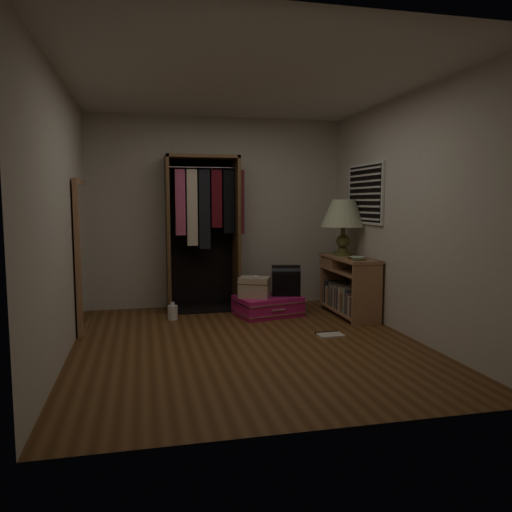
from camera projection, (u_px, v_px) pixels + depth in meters
name	position (u px, v px, depth m)	size (l,w,h in m)	color
ground	(248.00, 344.00, 5.11)	(4.00, 4.00, 0.00)	#573419
room_walls	(254.00, 197.00, 5.01)	(3.52, 4.02, 2.60)	beige
console_bookshelf	(348.00, 284.00, 6.42)	(0.42, 1.12, 0.75)	#9C6E4B
open_wardrobe	(205.00, 220.00, 6.65)	(1.03, 0.50, 2.05)	brown
floor_mirror	(82.00, 255.00, 5.61)	(0.06, 0.80, 1.70)	#A97652
pink_suitcase	(268.00, 306.00, 6.40)	(0.92, 0.75, 0.25)	#C8186A
train_case	(254.00, 287.00, 6.31)	(0.46, 0.40, 0.28)	tan
black_bag	(286.00, 280.00, 6.45)	(0.41, 0.31, 0.39)	black
table_lamp	(343.00, 215.00, 6.52)	(0.67, 0.67, 0.73)	#4B5127
brass_tray	(357.00, 258.00, 6.13)	(0.31, 0.31, 0.01)	#AE9043
ceramic_bowl	(357.00, 258.00, 6.00)	(0.18, 0.18, 0.04)	#A6C7AB
white_jug	(173.00, 312.00, 6.16)	(0.16, 0.16, 0.22)	silver
floor_book	(330.00, 335.00, 5.43)	(0.28, 0.23, 0.03)	beige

